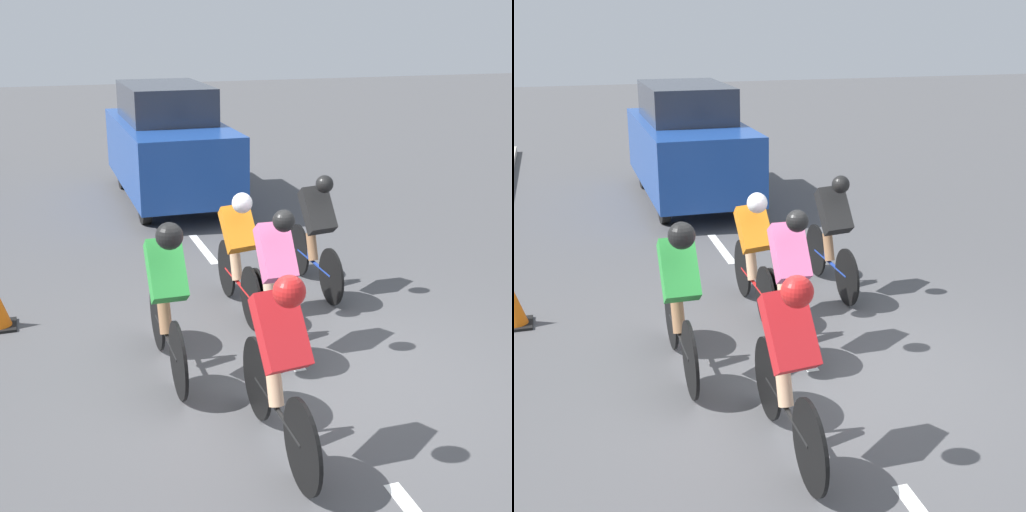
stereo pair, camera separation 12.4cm
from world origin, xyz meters
The scene contains 9 objects.
ground_plane centered at (0.00, 0.00, 0.00)m, with size 60.00×60.00×0.00m, color #4C4C4F.
lane_stripe_mid centered at (0.00, -0.76, 0.00)m, with size 0.12×1.40×0.01m, color white.
lane_stripe_far centered at (0.00, -3.96, 0.00)m, with size 0.12×1.40×0.01m, color white.
cyclist_red centered at (0.65, 1.16, 0.82)m, with size 0.36×1.73×1.56m.
cyclist_black centered at (-0.92, -1.96, 0.77)m, with size 0.35×1.71×1.49m.
cyclist_green centered at (1.19, -0.38, 0.82)m, with size 0.32×1.74×1.55m.
cyclist_pink centered at (0.07, -0.63, 0.79)m, with size 0.32×1.61×1.50m.
cyclist_orange centered at (0.16, -1.57, 0.76)m, with size 0.36×1.66×1.45m.
support_car centered at (-0.10, -6.85, 1.03)m, with size 1.70×4.16×2.05m.
Camera 1 is at (2.24, 5.57, 3.21)m, focal length 50.00 mm.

